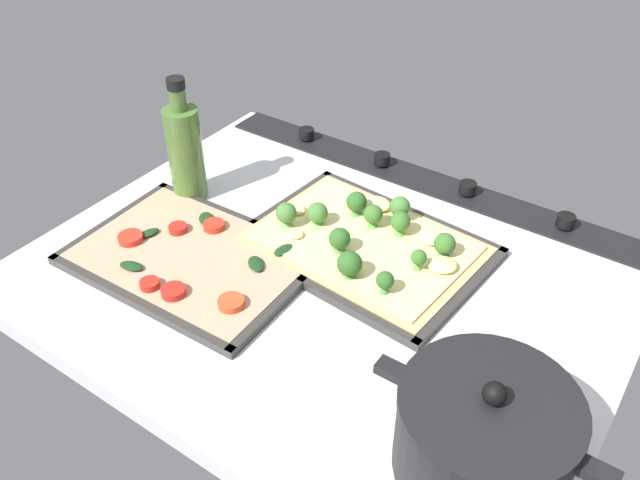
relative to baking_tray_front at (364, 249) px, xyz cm
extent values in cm
cube|color=silver|center=(1.80, 6.98, -1.87)|extent=(81.40, 64.96, 3.00)
cube|color=black|center=(1.80, -22.00, 0.03)|extent=(78.14, 7.00, 0.80)
cylinder|color=black|center=(-22.62, -22.00, 1.33)|extent=(2.80, 2.80, 1.80)
cylinder|color=black|center=(-6.34, -22.00, 1.33)|extent=(2.80, 2.80, 1.80)
cylinder|color=black|center=(9.94, -22.00, 1.33)|extent=(2.80, 2.80, 1.80)
cylinder|color=black|center=(26.22, -22.00, 1.33)|extent=(2.80, 2.80, 1.80)
cube|color=#33302D|center=(0.00, 0.00, -0.12)|extent=(36.07, 27.32, 0.50)
cube|color=#33302D|center=(-0.93, -11.71, 0.28)|extent=(34.20, 3.91, 1.30)
cube|color=#33302D|center=(0.93, 11.71, 0.28)|extent=(34.20, 3.91, 1.30)
cube|color=#33302D|center=(-16.46, 1.31, 0.28)|extent=(3.15, 24.71, 1.30)
cube|color=#33302D|center=(16.46, -1.31, 0.28)|extent=(3.15, 24.71, 1.30)
cube|color=tan|center=(0.00, 0.00, 0.63)|extent=(33.48, 24.74, 1.00)
cube|color=#EFDB8C|center=(0.00, 0.00, 1.33)|extent=(30.77, 22.32, 0.40)
cone|color=#5B9F46|center=(-10.93, -3.56, 1.93)|extent=(1.70, 1.70, 0.81)
sphere|color=#386B28|center=(-10.93, -3.56, 3.50)|extent=(3.10, 3.10, 3.10)
cone|color=#5B9F46|center=(0.93, -3.70, 2.09)|extent=(1.61, 1.61, 1.12)
sphere|color=#386B28|center=(0.93, -3.70, 3.75)|extent=(2.93, 2.93, 2.93)
cone|color=#4D8B3F|center=(1.94, 4.10, 2.03)|extent=(1.74, 1.74, 1.00)
sphere|color=#2D5B23|center=(1.94, 4.10, 3.72)|extent=(3.16, 3.16, 3.16)
cone|color=#4D8B3F|center=(-2.34, 7.94, 1.94)|extent=(1.94, 1.94, 0.83)
sphere|color=#2D5B23|center=(-2.34, 7.94, 3.67)|extent=(3.52, 3.52, 3.52)
cone|color=#68AD54|center=(8.13, 0.49, 1.95)|extent=(1.75, 1.75, 0.83)
sphere|color=#427533|center=(8.13, 0.49, 3.55)|extent=(3.18, 3.18, 3.18)
cone|color=#68AD54|center=(11.68, 3.55, 2.11)|extent=(1.74, 1.74, 1.16)
sphere|color=#427533|center=(11.68, 3.55, 3.87)|extent=(3.16, 3.16, 3.16)
cone|color=#5B9F46|center=(-3.38, -4.24, 2.14)|extent=(1.62, 1.62, 1.23)
sphere|color=#386B28|center=(-3.38, -4.24, 3.86)|extent=(2.95, 2.95, 2.95)
cone|color=#5B9F46|center=(-9.38, 1.31, 2.12)|extent=(1.24, 1.24, 1.19)
sphere|color=#386B28|center=(-9.38, 1.31, 3.57)|extent=(2.25, 2.25, 2.25)
cone|color=#4D8B3F|center=(4.68, -5.02, 2.06)|extent=(1.75, 1.75, 1.06)
sphere|color=#2D5B23|center=(4.68, -5.02, 3.78)|extent=(3.17, 3.17, 3.17)
cone|color=#68AD54|center=(-1.52, -7.41, 2.17)|extent=(1.72, 1.72, 1.28)
sphere|color=#427533|center=(-1.52, -7.41, 3.98)|extent=(3.12, 3.12, 3.12)
cone|color=#4D8B3F|center=(-7.97, 8.11, 2.11)|extent=(1.35, 1.35, 1.16)
sphere|color=#2D5B23|center=(-7.97, 8.11, 3.61)|extent=(2.45, 2.45, 2.45)
ellipsoid|color=#EFDB8C|center=(8.98, 5.02, 1.91)|extent=(3.31, 3.33, 0.88)
ellipsoid|color=#EFDB8C|center=(12.58, -0.32, 1.98)|extent=(3.62, 3.35, 1.04)
ellipsoid|color=#EFDB8C|center=(2.87, -8.31, 2.19)|extent=(4.67, 4.22, 1.54)
ellipsoid|color=#EFDB8C|center=(-12.13, -0.69, 2.15)|extent=(5.35, 5.12, 1.46)
ellipsoid|color=#EFDB8C|center=(-7.88, -5.61, 2.12)|extent=(4.12, 4.53, 1.39)
cube|color=#33302D|center=(19.31, 16.30, -0.12)|extent=(34.48, 24.59, 0.50)
cube|color=#33302D|center=(19.61, 5.06, 0.28)|extent=(33.89, 2.10, 1.30)
cube|color=#33302D|center=(19.01, 27.54, 0.28)|extent=(33.89, 2.10, 1.30)
cube|color=#33302D|center=(2.98, 15.86, 0.28)|extent=(1.83, 23.72, 1.30)
cube|color=#33302D|center=(35.63, 16.73, 0.28)|extent=(1.83, 23.72, 1.30)
cube|color=tan|center=(19.31, 16.30, 0.58)|extent=(32.02, 22.12, 0.90)
cylinder|color=#D14723|center=(7.46, 21.30, 1.53)|extent=(3.52, 3.52, 1.00)
cylinder|color=#B22319|center=(15.24, 24.00, 1.53)|extent=(3.33, 3.33, 1.00)
cylinder|color=red|center=(28.82, 19.11, 1.53)|extent=(3.65, 3.65, 1.00)
cylinder|color=#B22319|center=(24.73, 13.41, 1.53)|extent=(2.80, 2.80, 1.00)
cylinder|color=#B22319|center=(18.95, 24.75, 1.53)|extent=(2.69, 2.69, 1.00)
cylinder|color=red|center=(20.73, 9.82, 1.53)|extent=(3.21, 3.21, 1.00)
ellipsoid|color=#193819|center=(27.64, 16.67, 1.43)|extent=(2.62, 3.72, 0.60)
ellipsoid|color=#193819|center=(8.59, 8.43, 1.43)|extent=(2.44, 3.68, 0.60)
ellipsoid|color=#193819|center=(22.93, 9.07, 1.43)|extent=(4.38, 4.13, 0.60)
ellipsoid|color=#193819|center=(23.97, 23.43, 1.43)|extent=(3.96, 2.75, 0.60)
ellipsoid|color=#193819|center=(9.90, 13.15, 1.43)|extent=(4.12, 3.85, 0.60)
cylinder|color=black|center=(-28.70, 24.17, 4.41)|extent=(17.90, 17.90, 9.57)
cylinder|color=black|center=(-28.70, 24.17, 9.60)|extent=(18.26, 18.26, 0.80)
sphere|color=black|center=(-28.70, 24.17, 11.20)|extent=(2.40, 2.40, 2.40)
cube|color=black|center=(-39.45, 24.17, 7.48)|extent=(3.60, 2.00, 1.20)
cube|color=black|center=(-17.95, 24.17, 7.48)|extent=(3.60, 2.00, 1.20)
cylinder|color=#476B2D|center=(31.40, 3.72, 7.42)|extent=(5.60, 5.60, 15.59)
cylinder|color=#476B2D|center=(31.40, 3.72, 16.97)|extent=(2.52, 2.52, 3.50)
cylinder|color=black|center=(31.40, 3.72, 19.52)|extent=(2.80, 2.80, 1.60)
camera|label=1|loc=(-38.13, 66.93, 60.86)|focal=37.15mm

